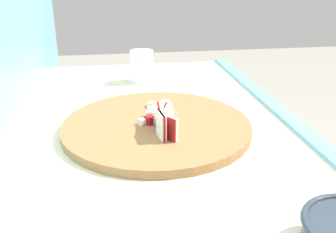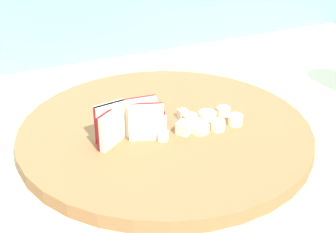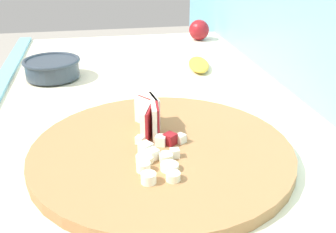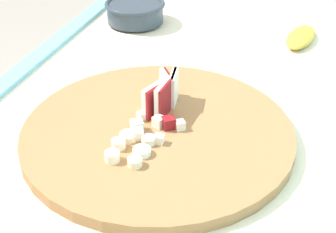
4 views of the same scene
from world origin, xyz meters
name	(u,v)px [view 2 (image 2 of 4)]	position (x,y,z in m)	size (l,w,h in m)	color
tile_backsplash	(41,142)	(0.00, 0.39, 0.73)	(2.40, 0.04, 1.46)	#6BADC6
cutting_board	(166,134)	(0.13, 0.00, 0.92)	(0.46, 0.46, 0.02)	olive
apple_wedge_fan	(127,122)	(0.07, -0.01, 0.96)	(0.10, 0.04, 0.06)	maroon
apple_dice_pile	(170,122)	(0.14, 0.00, 0.94)	(0.08, 0.09, 0.02)	white
banana_slice_rows	(213,120)	(0.21, -0.02, 0.94)	(0.09, 0.07, 0.02)	beige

